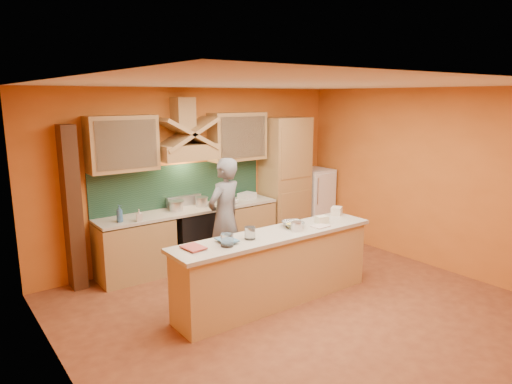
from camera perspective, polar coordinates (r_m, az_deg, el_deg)
floor at (r=6.07m, az=5.00°, el=-14.19°), size 5.50×5.00×0.01m
ceiling at (r=5.46m, az=5.54°, el=13.25°), size 5.50×5.00×0.01m
wall_back at (r=7.61m, az=-7.39°, el=2.21°), size 5.50×0.02×2.80m
wall_front at (r=4.17m, az=29.02°, el=-7.31°), size 5.50×0.02×2.80m
wall_left at (r=4.34m, az=-23.10°, el=-6.02°), size 0.02×5.00×2.80m
wall_right at (r=7.68m, az=20.74°, el=1.63°), size 0.02×5.00×2.80m
base_cabinet_left at (r=7.06m, az=-14.90°, el=-6.98°), size 1.10×0.60×0.86m
base_cabinet_right at (r=7.91m, az=-2.02°, el=-4.54°), size 1.10×0.60×0.86m
counter_top at (r=7.31m, az=-8.18°, el=-2.21°), size 3.00×0.62×0.04m
stove at (r=7.43m, az=-8.08°, el=-5.58°), size 0.60×0.58×0.90m
backsplash at (r=7.48m, az=-9.31°, el=0.82°), size 3.00×0.03×0.70m
range_hood at (r=7.19m, az=-8.59°, el=5.00°), size 0.92×0.50×0.24m
hood_chimney at (r=7.23m, az=-9.11°, el=9.63°), size 0.30×0.30×0.50m
upper_cabinet_left at (r=6.83m, az=-16.39°, el=5.82°), size 1.00×0.35×0.80m
upper_cabinet_right at (r=7.75m, az=-2.33°, el=6.95°), size 1.00×0.35×0.80m
pantry_column at (r=8.34m, az=3.61°, el=1.38°), size 0.80×0.60×2.30m
fridge at (r=8.93m, az=7.25°, el=-1.26°), size 0.58×0.60×1.30m
trim_column_left at (r=6.77m, az=-21.98°, el=-1.92°), size 0.20×0.30×2.30m
island_body at (r=6.04m, az=2.44°, el=-9.72°), size 2.80×0.55×0.88m
island_top at (r=5.88m, az=2.48°, el=-5.37°), size 2.90×0.62×0.05m
person at (r=6.87m, az=-3.94°, el=-3.11°), size 0.75×0.60×1.78m
pot_large at (r=7.22m, az=-9.93°, el=-1.84°), size 0.29×0.29×0.15m
pot_small at (r=7.42m, az=-6.82°, el=-1.36°), size 0.24×0.24×0.15m
soap_bottle_a at (r=6.69m, az=-14.40°, el=-2.84°), size 0.10×0.10×0.18m
soap_bottle_b at (r=6.72m, az=-16.69°, el=-2.60°), size 0.13×0.13×0.25m
bowl_back at (r=7.56m, az=-2.98°, el=-1.22°), size 0.23×0.23×0.07m
dish_rack at (r=7.93m, az=-1.13°, el=-0.47°), size 0.34×0.30×0.10m
book_lower at (r=5.27m, az=-8.79°, el=-7.15°), size 0.24×0.30×0.03m
book_upper at (r=5.45m, az=-4.54°, el=-6.20°), size 0.20×0.28×0.02m
jar_large at (r=5.35m, az=-3.64°, el=-6.02°), size 0.19×0.19×0.15m
jar_small at (r=5.61m, az=-0.76°, el=-5.15°), size 0.17×0.17×0.15m
kitchen_scale at (r=5.98m, az=5.09°, el=-4.36°), size 0.16×0.16×0.10m
mixing_bowl at (r=6.15m, az=4.62°, el=-4.04°), size 0.39×0.39×0.07m
cloth at (r=6.21m, az=8.06°, el=-4.25°), size 0.24×0.19×0.02m
grocery_bag_a at (r=6.85m, az=10.04°, el=-2.34°), size 0.23×0.22×0.12m
grocery_bag_b at (r=6.38m, az=8.22°, el=-3.43°), size 0.18×0.15×0.10m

